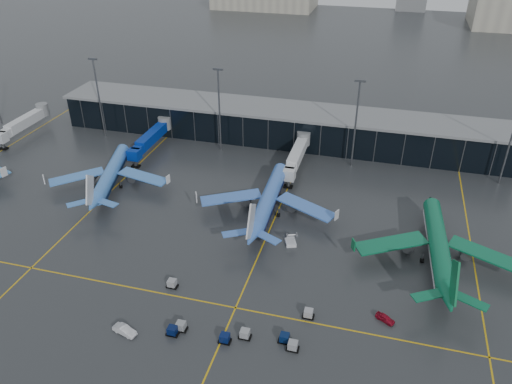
% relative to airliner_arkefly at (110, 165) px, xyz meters
% --- Properties ---
extents(ground, '(600.00, 600.00, 0.00)m').
position_rel_airliner_arkefly_xyz_m(ground, '(36.18, -21.39, -5.88)').
color(ground, '#282B2D').
rests_on(ground, ground).
extents(terminal_pier, '(142.00, 17.00, 10.70)m').
position_rel_airliner_arkefly_xyz_m(terminal_pier, '(36.18, 40.61, -0.46)').
color(terminal_pier, black).
rests_on(terminal_pier, ground).
extents(jet_bridges, '(94.00, 27.50, 7.20)m').
position_rel_airliner_arkefly_xyz_m(jet_bridges, '(1.18, 21.60, -1.33)').
color(jet_bridges, '#595B60').
rests_on(jet_bridges, ground).
extents(flood_masts, '(203.00, 0.50, 25.50)m').
position_rel_airliner_arkefly_xyz_m(flood_masts, '(41.18, 28.61, 7.93)').
color(flood_masts, '#595B60').
rests_on(flood_masts, ground).
extents(distant_hangars, '(260.00, 71.00, 22.00)m').
position_rel_airliner_arkefly_xyz_m(distant_hangars, '(86.12, 248.69, 2.91)').
color(distant_hangars, '#B2AD99').
rests_on(distant_hangars, ground).
extents(taxi_lines, '(220.00, 120.00, 0.02)m').
position_rel_airliner_arkefly_xyz_m(taxi_lines, '(46.18, -10.78, -5.87)').
color(taxi_lines, gold).
rests_on(taxi_lines, ground).
extents(airliner_arkefly, '(42.57, 45.83, 11.76)m').
position_rel_airliner_arkefly_xyz_m(airliner_arkefly, '(0.00, 0.00, 0.00)').
color(airliner_arkefly, '#417ED5').
rests_on(airliner_arkefly, ground).
extents(airliner_klm_near, '(36.67, 41.44, 12.40)m').
position_rel_airliner_arkefly_xyz_m(airliner_klm_near, '(44.04, -1.60, 0.32)').
color(airliner_klm_near, '#3F71CF').
rests_on(airliner_klm_near, ground).
extents(airliner_aer_lingus, '(39.10, 43.90, 12.86)m').
position_rel_airliner_arkefly_xyz_m(airliner_aer_lingus, '(83.15, -10.55, 0.55)').
color(airliner_aer_lingus, '#0C6541').
rests_on(airliner_aer_lingus, ground).
extents(baggage_carts, '(29.90, 13.19, 1.70)m').
position_rel_airliner_arkefly_xyz_m(baggage_carts, '(47.53, -41.56, -5.12)').
color(baggage_carts, black).
rests_on(baggage_carts, ground).
extents(mobile_airstair, '(3.21, 3.78, 3.45)m').
position_rel_airliner_arkefly_xyz_m(mobile_airstair, '(52.01, -13.59, -5.11)').
color(mobile_airstair, silver).
rests_on(mobile_airstair, ground).
extents(service_van_red, '(3.92, 3.13, 1.25)m').
position_rel_airliner_arkefly_xyz_m(service_van_red, '(73.66, -32.33, -5.25)').
color(service_van_red, maroon).
rests_on(service_van_red, ground).
extents(service_van_white, '(4.85, 2.69, 1.51)m').
position_rel_airliner_arkefly_xyz_m(service_van_white, '(29.05, -47.72, -5.12)').
color(service_van_white, silver).
rests_on(service_van_white, ground).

